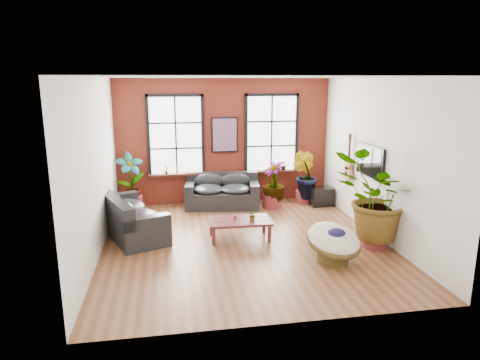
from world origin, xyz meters
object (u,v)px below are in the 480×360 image
object	(u,v)px
sofa_back	(222,192)
sofa_left	(128,217)
papasan_chair	(334,242)
coffee_table	(240,222)

from	to	relation	value
sofa_back	sofa_left	size ratio (longest dim) A/B	0.82
sofa_back	papasan_chair	xyz separation A→B (m)	(1.65, -4.06, -0.01)
sofa_back	papasan_chair	bearing A→B (deg)	-60.27
sofa_left	papasan_chair	size ratio (longest dim) A/B	1.94
sofa_back	sofa_left	xyz separation A→B (m)	(-2.38, -1.87, 0.01)
sofa_left	papasan_chair	world-z (taller)	sofa_left
sofa_left	coffee_table	world-z (taller)	sofa_left
coffee_table	papasan_chair	distance (m)	2.19
sofa_back	coffee_table	xyz separation A→B (m)	(0.07, -2.55, -0.03)
sofa_back	sofa_left	world-z (taller)	sofa_left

